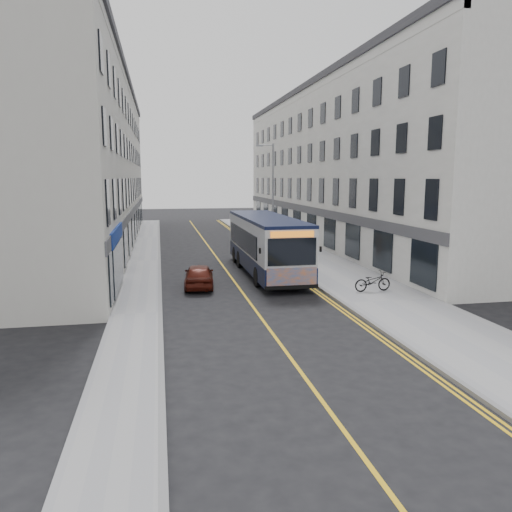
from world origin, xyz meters
name	(u,v)px	position (x,y,z in m)	size (l,w,h in m)	color
ground	(250,303)	(0.00, 0.00, 0.00)	(140.00, 140.00, 0.00)	black
pavement_east	(306,257)	(6.25, 12.00, 0.06)	(4.50, 64.00, 0.12)	gray
pavement_west	(144,262)	(-5.00, 12.00, 0.06)	(2.00, 64.00, 0.12)	gray
kerb_east	(275,257)	(4.00, 12.00, 0.07)	(0.18, 64.00, 0.13)	slate
kerb_west	(159,261)	(-4.00, 12.00, 0.07)	(0.18, 64.00, 0.13)	slate
road_centre_line	(219,260)	(0.00, 12.00, 0.00)	(0.12, 64.00, 0.01)	gold
road_dbl_yellow_inner	(269,258)	(3.55, 12.00, 0.00)	(0.10, 64.00, 0.01)	gold
road_dbl_yellow_outer	(272,258)	(3.75, 12.00, 0.00)	(0.10, 64.00, 0.01)	gold
terrace_east	(335,167)	(11.50, 21.00, 6.50)	(6.00, 46.00, 13.00)	white
terrace_west	(94,166)	(-9.00, 21.00, 6.50)	(6.00, 46.00, 13.00)	beige
streetlamp	(272,194)	(4.17, 14.00, 4.38)	(1.32, 0.18, 8.00)	gray
city_bus	(266,243)	(2.18, 6.67, 1.84)	(2.69, 11.55, 3.36)	black
bicycle	(373,281)	(6.19, 0.66, 0.61)	(0.65, 1.87, 0.98)	black
pedestrian_near	(312,248)	(6.05, 10.02, 0.97)	(0.62, 0.40, 1.69)	#996A45
pedestrian_far	(296,244)	(5.36, 11.65, 1.01)	(0.87, 0.67, 1.78)	black
car_white	(244,236)	(3.20, 20.29, 0.63)	(1.33, 3.81, 1.25)	silver
car_maroon	(199,276)	(-2.00, 3.68, 0.62)	(1.46, 3.64, 1.24)	#4F160D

